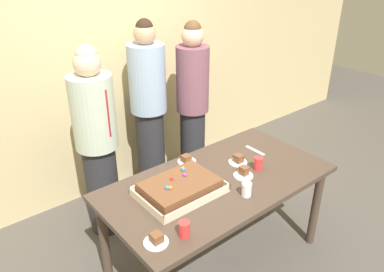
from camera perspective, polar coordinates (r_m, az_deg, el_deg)
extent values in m
plane|color=#4C4742|center=(3.34, 3.53, -17.99)|extent=(12.00, 12.00, 0.00)
cube|color=#CCB784|center=(3.80, -12.75, 13.16)|extent=(8.00, 0.12, 3.00)
cube|color=#47382D|center=(2.86, 3.96, -6.96)|extent=(1.74, 0.91, 0.04)
cylinder|color=#47382D|center=(3.41, 18.17, -10.20)|extent=(0.07, 0.07, 0.75)
cylinder|color=#47382D|center=(3.00, -13.11, -15.30)|extent=(0.07, 0.07, 0.75)
cylinder|color=#47382D|center=(3.77, 8.74, -5.20)|extent=(0.07, 0.07, 0.75)
cube|color=beige|center=(2.70, -1.82, -8.52)|extent=(0.58, 0.42, 0.01)
cube|color=beige|center=(2.55, 1.02, -10.01)|extent=(0.58, 0.01, 0.05)
cube|color=beige|center=(2.82, -4.39, -6.12)|extent=(0.58, 0.01, 0.05)
cube|color=beige|center=(2.55, -6.99, -10.22)|extent=(0.01, 0.42, 0.05)
cube|color=beige|center=(2.83, 2.77, -5.90)|extent=(0.01, 0.42, 0.05)
cube|color=brown|center=(2.67, -1.84, -7.66)|extent=(0.51, 0.35, 0.09)
sphere|color=purple|center=(2.70, -1.10, -5.89)|extent=(0.03, 0.03, 0.03)
sphere|color=#2D84E0|center=(2.57, -3.81, -7.79)|extent=(0.03, 0.03, 0.03)
sphere|color=orange|center=(2.57, -3.29, -7.80)|extent=(0.03, 0.03, 0.03)
sphere|color=red|center=(2.66, -3.04, -6.43)|extent=(0.03, 0.03, 0.03)
sphere|color=#2D84E0|center=(2.76, -1.37, -5.09)|extent=(0.03, 0.03, 0.03)
sphere|color=orange|center=(2.77, -1.38, -4.89)|extent=(0.03, 0.03, 0.03)
cylinder|color=white|center=(3.06, -0.79, -3.87)|extent=(0.15, 0.15, 0.01)
cube|color=brown|center=(3.03, -0.91, -3.42)|extent=(0.07, 0.07, 0.05)
cylinder|color=white|center=(3.07, 6.94, -3.96)|extent=(0.15, 0.15, 0.01)
cube|color=brown|center=(3.05, 7.03, -3.38)|extent=(0.06, 0.07, 0.06)
cylinder|color=white|center=(2.31, -5.46, -15.72)|extent=(0.15, 0.15, 0.01)
cube|color=brown|center=(2.29, -5.38, -15.05)|extent=(0.06, 0.07, 0.06)
cylinder|color=white|center=(2.90, 7.75, -5.96)|extent=(0.15, 0.15, 0.01)
cube|color=brown|center=(2.89, 7.84, -5.22)|extent=(0.05, 0.06, 0.07)
cylinder|color=white|center=(2.67, 8.25, -8.01)|extent=(0.07, 0.07, 0.10)
cylinder|color=red|center=(2.32, -1.17, -13.90)|extent=(0.07, 0.07, 0.10)
cylinder|color=red|center=(2.99, 9.96, -4.12)|extent=(0.07, 0.07, 0.10)
cube|color=silver|center=(3.26, 9.49, -2.18)|extent=(0.03, 0.20, 0.01)
cylinder|color=#28282D|center=(3.92, -6.19, -2.30)|extent=(0.28, 0.28, 0.91)
cylinder|color=#93ADCC|center=(3.61, -6.80, 8.61)|extent=(0.35, 0.35, 0.65)
sphere|color=tan|center=(3.51, -7.17, 15.09)|extent=(0.20, 0.20, 0.20)
sphere|color=black|center=(3.50, -7.23, 15.99)|extent=(0.16, 0.16, 0.16)
cylinder|color=#28282D|center=(3.47, -13.31, -7.74)|extent=(0.28, 0.28, 0.85)
cylinder|color=#B7C6B2|center=(3.12, -14.70, 3.48)|extent=(0.35, 0.35, 0.61)
cube|color=maroon|center=(2.99, -12.82, 3.25)|extent=(0.04, 0.02, 0.39)
sphere|color=beige|center=(2.99, -15.60, 10.58)|extent=(0.21, 0.21, 0.21)
sphere|color=#B2A899|center=(2.98, -15.74, 11.66)|extent=(0.17, 0.17, 0.17)
cylinder|color=#28282D|center=(4.02, 0.08, -1.76)|extent=(0.26, 0.26, 0.87)
cylinder|color=#7A4C5B|center=(3.72, 0.09, 8.56)|extent=(0.32, 0.32, 0.65)
sphere|color=beige|center=(3.61, 0.10, 14.91)|extent=(0.21, 0.21, 0.21)
sphere|color=brown|center=(3.60, 0.10, 15.82)|extent=(0.17, 0.17, 0.17)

